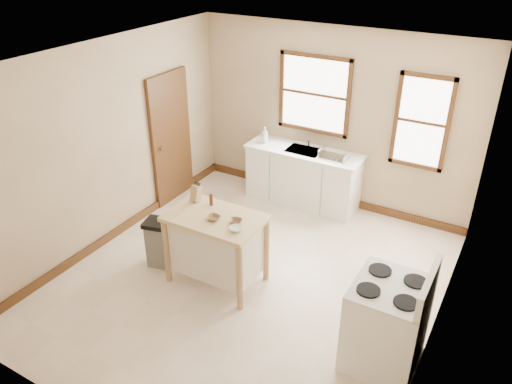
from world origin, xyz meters
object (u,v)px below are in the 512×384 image
(trash_bin, at_px, (160,243))
(gas_stove, at_px, (388,314))
(knife_block, at_px, (196,194))
(bowl_c, at_px, (236,229))
(dish_rack, at_px, (334,155))
(kitchen_island, at_px, (216,249))
(pepper_grinder, at_px, (211,200))
(bowl_a, at_px, (213,218))
(soap_bottle_a, at_px, (265,135))
(soap_bottle_b, at_px, (263,137))
(bowl_b, at_px, (236,221))

(trash_bin, height_order, gas_stove, gas_stove)
(knife_block, height_order, bowl_c, knife_block)
(dish_rack, bearing_deg, kitchen_island, -127.64)
(kitchen_island, relative_size, pepper_grinder, 7.78)
(trash_bin, bearing_deg, bowl_a, -12.95)
(soap_bottle_a, xyz_separation_m, dish_rack, (1.21, -0.00, -0.08))
(dish_rack, height_order, bowl_c, dish_rack)
(bowl_c, bearing_deg, bowl_a, 168.32)
(trash_bin, bearing_deg, soap_bottle_b, 70.77)
(trash_bin, bearing_deg, dish_rack, 45.58)
(soap_bottle_b, height_order, bowl_a, soap_bottle_b)
(soap_bottle_a, height_order, pepper_grinder, soap_bottle_a)
(kitchen_island, xyz_separation_m, gas_stove, (2.24, -0.25, 0.14))
(gas_stove, bearing_deg, trash_bin, 177.15)
(bowl_b, relative_size, gas_stove, 0.12)
(bowl_b, distance_m, trash_bin, 1.31)
(bowl_a, relative_size, trash_bin, 0.24)
(soap_bottle_b, bearing_deg, gas_stove, -45.07)
(dish_rack, bearing_deg, soap_bottle_a, 155.61)
(soap_bottle_a, bearing_deg, gas_stove, -54.43)
(dish_rack, relative_size, bowl_a, 2.67)
(pepper_grinder, bearing_deg, dish_rack, 70.74)
(pepper_grinder, distance_m, bowl_a, 0.35)
(gas_stove, bearing_deg, dish_rack, 122.40)
(kitchen_island, distance_m, bowl_b, 0.58)
(soap_bottle_a, relative_size, bowl_a, 1.63)
(soap_bottle_b, height_order, trash_bin, soap_bottle_b)
(dish_rack, bearing_deg, pepper_grinder, -133.45)
(soap_bottle_a, bearing_deg, bowl_a, -86.86)
(pepper_grinder, relative_size, trash_bin, 0.22)
(knife_block, relative_size, pepper_grinder, 1.33)
(bowl_a, relative_size, gas_stove, 0.13)
(bowl_c, distance_m, trash_bin, 1.39)
(knife_block, xyz_separation_m, bowl_c, (0.81, -0.34, -0.08))
(knife_block, xyz_separation_m, bowl_a, (0.44, -0.27, -0.08))
(soap_bottle_a, distance_m, bowl_b, 2.56)
(dish_rack, height_order, bowl_b, dish_rack)
(soap_bottle_a, height_order, dish_rack, soap_bottle_a)
(bowl_b, relative_size, trash_bin, 0.22)
(bowl_b, bearing_deg, gas_stove, -7.28)
(bowl_c, height_order, gas_stove, gas_stove)
(knife_block, relative_size, bowl_b, 1.35)
(trash_bin, bearing_deg, gas_stove, -17.51)
(dish_rack, height_order, bowl_a, dish_rack)
(kitchen_island, distance_m, knife_block, 0.74)
(knife_block, bearing_deg, soap_bottle_a, 97.80)
(soap_bottle_a, relative_size, kitchen_island, 0.22)
(soap_bottle_b, distance_m, knife_block, 2.17)
(trash_bin, bearing_deg, knife_block, 19.67)
(kitchen_island, relative_size, trash_bin, 1.74)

